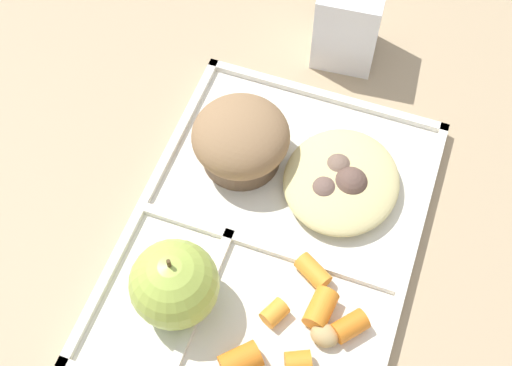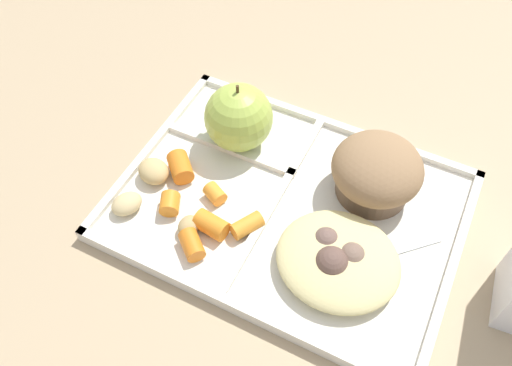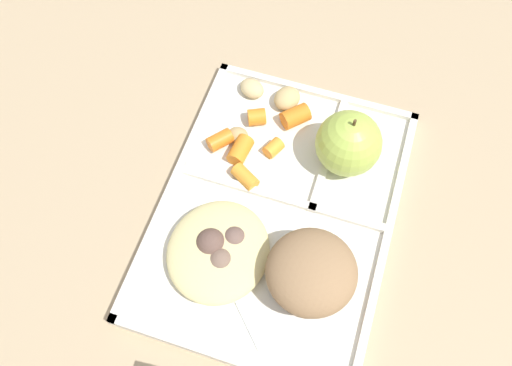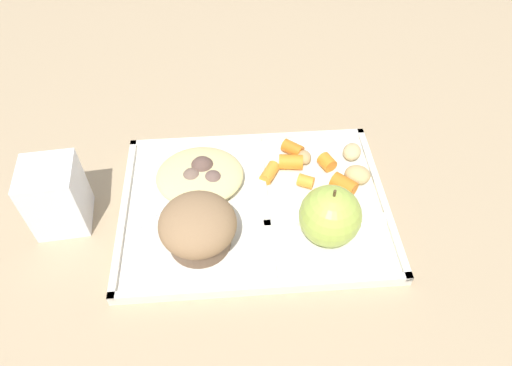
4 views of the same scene
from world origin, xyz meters
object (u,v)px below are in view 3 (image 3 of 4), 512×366
Objects in this scene: lunch_tray at (278,211)px; bran_muffin at (311,274)px; plastic_fork at (229,281)px; green_apple at (349,143)px.

lunch_tray is 0.10m from bran_muffin.
plastic_fork is (0.03, -0.09, -0.03)m from bran_muffin.
lunch_tray is at bearing 165.74° from plastic_fork.
green_apple is at bearing 147.05° from lunch_tray.
plastic_fork is at bearing -23.72° from green_apple.
plastic_fork is (0.19, -0.09, -0.04)m from green_apple.
bran_muffin reaches higher than lunch_tray.
lunch_tray is at bearing -142.38° from bran_muffin.
green_apple is at bearing 156.28° from plastic_fork.
bran_muffin is (0.08, 0.06, 0.04)m from lunch_tray.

